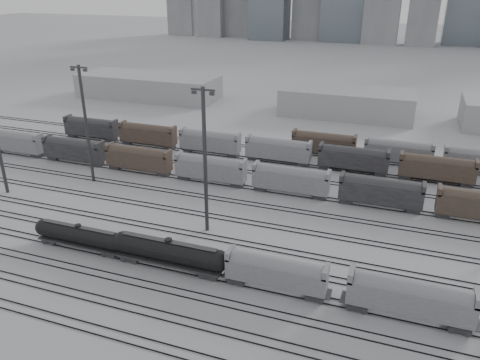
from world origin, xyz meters
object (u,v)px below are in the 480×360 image
(hopper_car_a, at_px, (276,271))
(hopper_car_b, at_px, (410,296))
(tank_car_b, at_px, (169,252))
(tank_car_a, at_px, (79,235))
(light_mast_c, at_px, (205,158))

(hopper_car_a, distance_m, hopper_car_b, 16.97)
(tank_car_b, height_order, hopper_car_b, hopper_car_b)
(tank_car_a, xyz_separation_m, hopper_car_b, (48.70, 0.00, 1.02))
(tank_car_a, xyz_separation_m, tank_car_b, (15.67, -0.00, 0.33))
(tank_car_a, height_order, hopper_car_a, hopper_car_a)
(hopper_car_b, bearing_deg, tank_car_b, -180.00)
(hopper_car_a, distance_m, light_mast_c, 21.95)
(tank_car_a, bearing_deg, light_mast_c, 36.64)
(tank_car_b, xyz_separation_m, hopper_car_a, (16.06, 0.00, 0.40))
(tank_car_a, distance_m, hopper_car_b, 48.71)
(hopper_car_a, xyz_separation_m, light_mast_c, (-15.42, 12.13, 9.85))
(tank_car_a, bearing_deg, hopper_car_a, 0.00)
(tank_car_a, distance_m, hopper_car_a, 31.74)
(hopper_car_a, relative_size, light_mast_c, 0.57)
(tank_car_a, height_order, hopper_car_b, hopper_car_b)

